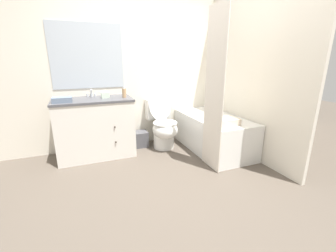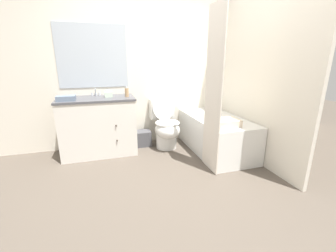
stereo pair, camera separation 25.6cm
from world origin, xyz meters
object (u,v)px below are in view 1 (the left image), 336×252
at_px(sink_faucet, 91,94).
at_px(bath_towel_folded, 225,121).
at_px(hand_towel_folded, 62,100).
at_px(vanity_cabinet, 95,127).
at_px(wastebasket, 140,139).
at_px(bathtub, 212,133).
at_px(toilet, 163,126).
at_px(tissue_box, 105,95).
at_px(soap_dispenser, 124,93).

relative_size(sink_faucet, bath_towel_folded, 0.41).
xyz_separation_m(sink_faucet, hand_towel_folded, (-0.39, -0.34, -0.00)).
height_order(vanity_cabinet, wastebasket, vanity_cabinet).
bearing_deg(hand_towel_folded, bathtub, -8.12).
distance_m(toilet, tissue_box, 1.03).
height_order(wastebasket, tissue_box, tissue_box).
relative_size(bathtub, bath_towel_folded, 4.20).
relative_size(soap_dispenser, hand_towel_folded, 0.65).
bearing_deg(toilet, tissue_box, 173.69).
height_order(vanity_cabinet, bathtub, vanity_cabinet).
xyz_separation_m(bathtub, tissue_box, (-1.58, 0.46, 0.63)).
bearing_deg(vanity_cabinet, soap_dispenser, -6.19).
bearing_deg(hand_towel_folded, sink_faucet, 41.04).
xyz_separation_m(sink_faucet, soap_dispenser, (0.45, -0.26, 0.04)).
bearing_deg(wastebasket, bathtub, -26.63).
bearing_deg(bathtub, vanity_cabinet, 166.11).
bearing_deg(vanity_cabinet, hand_towel_folded, -161.60).
bearing_deg(hand_towel_folded, toilet, 2.39).
relative_size(toilet, wastebasket, 3.48).
height_order(vanity_cabinet, soap_dispenser, soap_dispenser).
height_order(toilet, soap_dispenser, soap_dispenser).
xyz_separation_m(hand_towel_folded, bath_towel_folded, (2.04, -0.76, -0.31)).
bearing_deg(wastebasket, sink_faucet, 171.10).
relative_size(toilet, bath_towel_folded, 2.60).
bearing_deg(soap_dispenser, sink_faucet, 150.13).
bearing_deg(sink_faucet, tissue_box, -44.76).
bearing_deg(vanity_cabinet, bathtub, -13.89).
xyz_separation_m(soap_dispenser, bath_towel_folded, (1.20, -0.84, -0.34)).
xyz_separation_m(wastebasket, bath_towel_folded, (0.96, -0.99, 0.47)).
distance_m(toilet, soap_dispenser, 0.84).
height_order(toilet, bathtub, toilet).
bearing_deg(toilet, soap_dispenser, 178.05).
relative_size(wastebasket, tissue_box, 2.20).
height_order(vanity_cabinet, hand_towel_folded, hand_towel_folded).
relative_size(sink_faucet, toilet, 0.16).
bearing_deg(bath_towel_folded, bathtub, 76.75).
bearing_deg(bathtub, bath_towel_folded, -103.25).
xyz_separation_m(toilet, bathtub, (0.71, -0.37, -0.08)).
bearing_deg(bathtub, soap_dispenser, 163.58).
bearing_deg(wastebasket, tissue_box, -171.85).
relative_size(sink_faucet, bathtub, 0.10).
bearing_deg(soap_dispenser, wastebasket, 31.16).
relative_size(vanity_cabinet, soap_dispenser, 6.91).
relative_size(vanity_cabinet, wastebasket, 4.28).
height_order(vanity_cabinet, bath_towel_folded, vanity_cabinet).
bearing_deg(toilet, bathtub, -27.26).
bearing_deg(vanity_cabinet, tissue_box, 8.37).
height_order(bathtub, soap_dispenser, soap_dispenser).
height_order(wastebasket, hand_towel_folded, hand_towel_folded).
bearing_deg(toilet, bath_towel_folded, -53.64).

